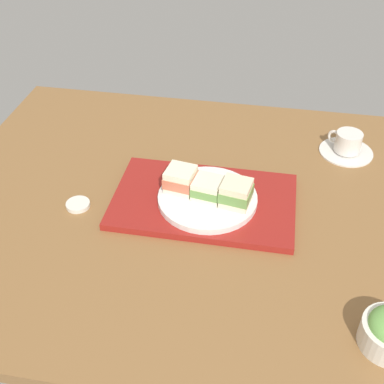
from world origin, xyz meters
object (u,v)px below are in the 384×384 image
sandwich_far (236,193)px  small_sauce_dish (78,205)px  sandwich_middle (208,188)px  sandwich_near (181,179)px  coffee_cup (347,145)px  sandwich_plate (207,198)px

sandwich_far → small_sauce_dish: (-36.85, -4.00, -5.63)cm
sandwich_middle → small_sauce_dish: bearing=-169.8°
sandwich_far → sandwich_middle: bearing=168.1°
sandwich_middle → sandwich_far: 6.84cm
sandwich_near → coffee_cup: sandwich_near is taller
sandwich_plate → coffee_cup: size_ratio=1.62×
small_sauce_dish → sandwich_plate: bearing=10.2°
coffee_cup → sandwich_plate: bearing=-139.1°
coffee_cup → small_sauce_dish: 72.56cm
sandwich_plate → small_sauce_dish: 30.73cm
sandwich_near → sandwich_middle: 6.84cm
sandwich_near → sandwich_middle: bearing=-11.9°
coffee_cup → sandwich_far: bearing=-131.4°
small_sauce_dish → coffee_cup: bearing=28.4°
sandwich_middle → sandwich_far: (6.67, -1.40, 0.62)cm
sandwich_plate → sandwich_far: sandwich_far is taller
sandwich_near → coffee_cup: 49.03cm
sandwich_middle → small_sauce_dish: 31.07cm
sandwich_near → sandwich_plate: bearing=-11.9°
sandwich_plate → sandwich_near: size_ratio=3.01×
sandwich_near → coffee_cup: bearing=34.5°
sandwich_near → small_sauce_dish: sandwich_near is taller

